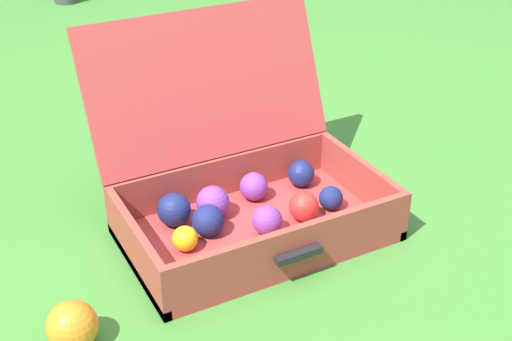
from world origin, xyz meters
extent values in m
plane|color=#3D7A2D|center=(0.00, 0.00, 0.00)|extent=(16.00, 16.00, 0.00)
cube|color=#B23838|center=(0.04, 0.01, 0.01)|extent=(0.61, 0.37, 0.03)
cube|color=#9E3D33|center=(-0.26, 0.01, 0.06)|extent=(0.02, 0.37, 0.13)
cube|color=#9E3D33|center=(0.33, 0.01, 0.06)|extent=(0.02, 0.37, 0.13)
cube|color=#9E3D33|center=(0.04, -0.16, 0.06)|extent=(0.58, 0.02, 0.13)
cube|color=#9E3D33|center=(0.04, 0.19, 0.06)|extent=(0.58, 0.02, 0.13)
cube|color=#B23838|center=(0.04, 0.27, 0.30)|extent=(0.61, 0.16, 0.35)
cube|color=black|center=(0.04, -0.18, 0.07)|extent=(0.11, 0.02, 0.02)
sphere|color=navy|center=(-0.13, 0.12, 0.07)|extent=(0.08, 0.08, 0.08)
sphere|color=yellow|center=(-0.15, 0.01, 0.05)|extent=(0.06, 0.06, 0.06)
sphere|color=navy|center=(0.23, 0.13, 0.06)|extent=(0.07, 0.07, 0.07)
sphere|color=red|center=(0.15, -0.01, 0.06)|extent=(0.07, 0.07, 0.07)
sphere|color=purple|center=(-0.04, 0.10, 0.07)|extent=(0.08, 0.08, 0.08)
sphere|color=red|center=(-0.06, -0.11, 0.05)|extent=(0.05, 0.05, 0.05)
sphere|color=purple|center=(0.09, 0.13, 0.06)|extent=(0.07, 0.07, 0.07)
sphere|color=navy|center=(-0.08, 0.04, 0.06)|extent=(0.08, 0.08, 0.08)
sphere|color=purple|center=(0.05, -0.02, 0.06)|extent=(0.07, 0.07, 0.07)
sphere|color=navy|center=(0.24, 0.00, 0.06)|extent=(0.06, 0.06, 0.06)
sphere|color=orange|center=(-0.45, -0.15, 0.05)|extent=(0.10, 0.10, 0.10)
camera|label=1|loc=(-0.60, -1.19, 0.96)|focal=48.57mm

